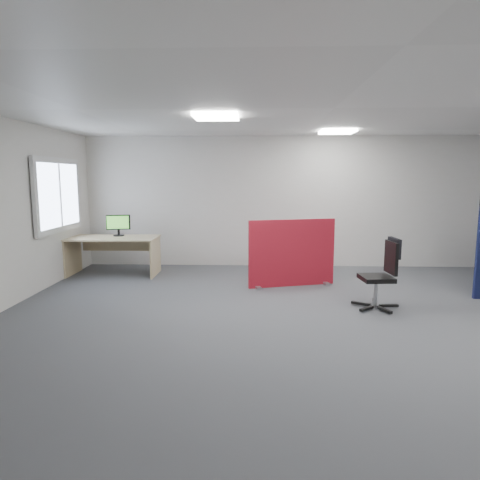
{
  "coord_description": "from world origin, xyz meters",
  "views": [
    {
      "loc": [
        -0.95,
        -5.43,
        1.86
      ],
      "look_at": [
        -1.17,
        0.42,
        1.0
      ],
      "focal_mm": 32.0,
      "sensor_mm": 36.0,
      "label": 1
    }
  ],
  "objects_px": {
    "monitor_second": "(118,224)",
    "office_chair": "(384,270)",
    "red_divider": "(292,254)",
    "second_desk": "(114,246)"
  },
  "relations": [
    {
      "from": "monitor_second",
      "to": "office_chair",
      "type": "distance_m",
      "value": 4.99
    },
    {
      "from": "red_divider",
      "to": "monitor_second",
      "type": "xyz_separation_m",
      "value": [
        -3.29,
        0.93,
        0.39
      ]
    },
    {
      "from": "monitor_second",
      "to": "red_divider",
      "type": "bearing_deg",
      "value": -28.47
    },
    {
      "from": "second_desk",
      "to": "monitor_second",
      "type": "bearing_deg",
      "value": 69.18
    },
    {
      "from": "red_divider",
      "to": "second_desk",
      "type": "bearing_deg",
      "value": 150.93
    },
    {
      "from": "second_desk",
      "to": "office_chair",
      "type": "height_order",
      "value": "office_chair"
    },
    {
      "from": "second_desk",
      "to": "monitor_second",
      "type": "distance_m",
      "value": 0.43
    },
    {
      "from": "red_divider",
      "to": "second_desk",
      "type": "relative_size",
      "value": 0.89
    },
    {
      "from": "office_chair",
      "to": "monitor_second",
      "type": "bearing_deg",
      "value": 148.87
    },
    {
      "from": "monitor_second",
      "to": "office_chair",
      "type": "relative_size",
      "value": 0.45
    }
  ]
}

